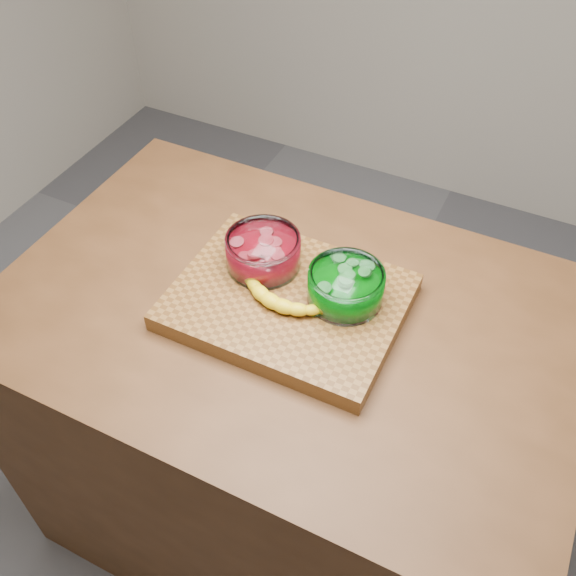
% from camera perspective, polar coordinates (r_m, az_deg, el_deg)
% --- Properties ---
extents(ground, '(3.50, 3.50, 0.00)m').
position_cam_1_polar(ground, '(2.06, 0.00, -18.87)').
color(ground, '#535357').
rests_on(ground, ground).
extents(counter, '(1.20, 0.80, 0.90)m').
position_cam_1_polar(counter, '(1.67, 0.00, -12.28)').
color(counter, '#502F18').
rests_on(counter, ground).
extents(cutting_board, '(0.45, 0.35, 0.04)m').
position_cam_1_polar(cutting_board, '(1.29, 0.00, -1.23)').
color(cutting_board, brown).
rests_on(cutting_board, counter).
extents(bowl_red, '(0.15, 0.15, 0.07)m').
position_cam_1_polar(bowl_red, '(1.31, -2.21, 3.22)').
color(bowl_red, white).
rests_on(bowl_red, cutting_board).
extents(bowl_green, '(0.15, 0.15, 0.07)m').
position_cam_1_polar(bowl_green, '(1.25, 5.15, 0.15)').
color(bowl_green, white).
rests_on(bowl_green, cutting_board).
extents(banana, '(0.24, 0.13, 0.03)m').
position_cam_1_polar(banana, '(1.26, -0.38, -0.27)').
color(banana, yellow).
rests_on(banana, cutting_board).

